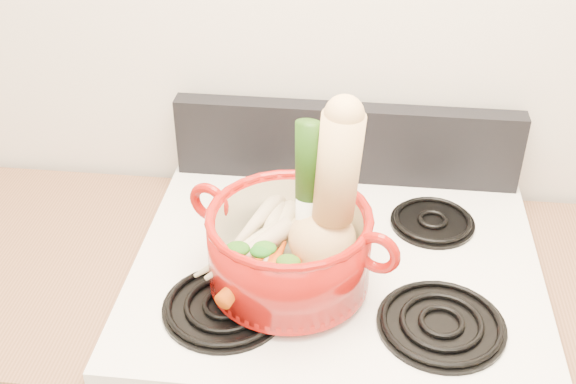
# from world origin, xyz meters

# --- Properties ---
(wall_back) EXTENTS (3.50, 0.02, 2.60)m
(wall_back) POSITION_xyz_m (0.00, 1.75, 1.30)
(wall_back) COLOR silver
(wall_back) RESTS_ON floor
(cooktop) EXTENTS (0.78, 0.67, 0.03)m
(cooktop) POSITION_xyz_m (0.00, 1.40, 0.93)
(cooktop) COLOR white
(cooktop) RESTS_ON stove_body
(control_backsplash) EXTENTS (0.76, 0.05, 0.18)m
(control_backsplash) POSITION_xyz_m (0.00, 1.70, 1.04)
(control_backsplash) COLOR black
(control_backsplash) RESTS_ON cooktop
(burner_front_left) EXTENTS (0.22, 0.22, 0.02)m
(burner_front_left) POSITION_xyz_m (-0.19, 1.24, 0.96)
(burner_front_left) COLOR black
(burner_front_left) RESTS_ON cooktop
(burner_front_right) EXTENTS (0.22, 0.22, 0.02)m
(burner_front_right) POSITION_xyz_m (0.19, 1.24, 0.96)
(burner_front_right) COLOR black
(burner_front_right) RESTS_ON cooktop
(burner_back_left) EXTENTS (0.17, 0.17, 0.02)m
(burner_back_left) POSITION_xyz_m (-0.19, 1.54, 0.96)
(burner_back_left) COLOR black
(burner_back_left) RESTS_ON cooktop
(burner_back_right) EXTENTS (0.17, 0.17, 0.02)m
(burner_back_right) POSITION_xyz_m (0.19, 1.54, 0.96)
(burner_back_right) COLOR black
(burner_back_right) RESTS_ON cooktop
(dutch_oven) EXTENTS (0.37, 0.37, 0.14)m
(dutch_oven) POSITION_xyz_m (-0.08, 1.31, 1.04)
(dutch_oven) COLOR #930E09
(dutch_oven) RESTS_ON burner_front_left
(pot_handle_left) EXTENTS (0.08, 0.05, 0.08)m
(pot_handle_left) POSITION_xyz_m (-0.24, 1.37, 1.09)
(pot_handle_left) COLOR #930E09
(pot_handle_left) RESTS_ON dutch_oven
(pot_handle_right) EXTENTS (0.08, 0.05, 0.08)m
(pot_handle_right) POSITION_xyz_m (0.07, 1.26, 1.09)
(pot_handle_right) COLOR #930E09
(pot_handle_right) RESTS_ON dutch_oven
(squash) EXTENTS (0.15, 0.13, 0.32)m
(squash) POSITION_xyz_m (-0.03, 1.33, 1.15)
(squash) COLOR #DFB872
(squash) RESTS_ON dutch_oven
(leek) EXTENTS (0.05, 0.06, 0.30)m
(leek) POSITION_xyz_m (-0.05, 1.35, 1.14)
(leek) COLOR white
(leek) RESTS_ON dutch_oven
(ginger) EXTENTS (0.10, 0.07, 0.05)m
(ginger) POSITION_xyz_m (-0.05, 1.40, 1.02)
(ginger) COLOR #CDBB7E
(ginger) RESTS_ON dutch_oven
(parsnip_0) EXTENTS (0.08, 0.23, 0.06)m
(parsnip_0) POSITION_xyz_m (-0.12, 1.35, 1.02)
(parsnip_0) COLOR beige
(parsnip_0) RESTS_ON dutch_oven
(parsnip_1) EXTENTS (0.16, 0.15, 0.05)m
(parsnip_1) POSITION_xyz_m (-0.18, 1.32, 1.02)
(parsnip_1) COLOR beige
(parsnip_1) RESTS_ON dutch_oven
(parsnip_2) EXTENTS (0.06, 0.18, 0.05)m
(parsnip_2) POSITION_xyz_m (-0.13, 1.35, 1.03)
(parsnip_2) COLOR #EEE5C2
(parsnip_2) RESTS_ON dutch_oven
(parsnip_3) EXTENTS (0.16, 0.16, 0.06)m
(parsnip_3) POSITION_xyz_m (-0.15, 1.30, 1.04)
(parsnip_3) COLOR beige
(parsnip_3) RESTS_ON dutch_oven
(parsnip_4) EXTENTS (0.12, 0.20, 0.06)m
(parsnip_4) POSITION_xyz_m (-0.15, 1.38, 1.05)
(parsnip_4) COLOR beige
(parsnip_4) RESTS_ON dutch_oven
(carrot_0) EXTENTS (0.03, 0.16, 0.04)m
(carrot_0) POSITION_xyz_m (-0.11, 1.30, 1.01)
(carrot_0) COLOR #D64B0A
(carrot_0) RESTS_ON dutch_oven
(carrot_1) EXTENTS (0.09, 0.15, 0.04)m
(carrot_1) POSITION_xyz_m (-0.15, 1.25, 1.02)
(carrot_1) COLOR #BB4209
(carrot_1) RESTS_ON dutch_oven
(carrot_2) EXTENTS (0.04, 0.17, 0.04)m
(carrot_2) POSITION_xyz_m (-0.07, 1.27, 1.03)
(carrot_2) COLOR #CA480A
(carrot_2) RESTS_ON dutch_oven
(carrot_3) EXTENTS (0.05, 0.13, 0.04)m
(carrot_3) POSITION_xyz_m (-0.11, 1.27, 1.03)
(carrot_3) COLOR #CC450A
(carrot_3) RESTS_ON dutch_oven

